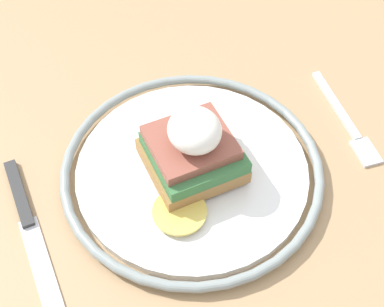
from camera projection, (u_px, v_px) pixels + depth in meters
dining_table at (203, 186)px, 0.67m from camera, size 1.16×0.88×0.72m
plate at (192, 170)px, 0.55m from camera, size 0.27×0.27×0.02m
sandwich at (193, 149)px, 0.52m from camera, size 0.11×0.12×0.08m
fork at (346, 121)px, 0.60m from camera, size 0.04×0.15×0.00m
knife at (28, 221)px, 0.52m from camera, size 0.02×0.19×0.01m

